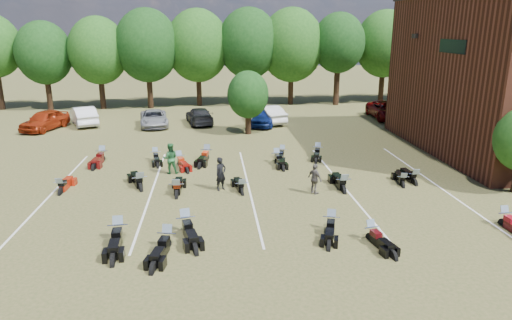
{
  "coord_description": "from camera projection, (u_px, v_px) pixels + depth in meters",
  "views": [
    {
      "loc": [
        -4.84,
        -19.5,
        8.1
      ],
      "look_at": [
        -2.52,
        4.0,
        1.2
      ],
      "focal_mm": 32.0,
      "sensor_mm": 36.0,
      "label": 1
    }
  ],
  "objects": [
    {
      "name": "motorcycle_11",
      "position": [
        343.0,
        192.0,
        23.26
      ],
      "size": [
        0.8,
        2.49,
        1.39
      ],
      "primitive_type": null,
      "rotation": [
        0.0,
        0.0,
        3.14
      ],
      "color": "black",
      "rests_on": "ground"
    },
    {
      "name": "motorcycle_3",
      "position": [
        331.0,
        230.0,
        18.87
      ],
      "size": [
        1.34,
        2.35,
        1.25
      ],
      "primitive_type": null,
      "rotation": [
        0.0,
        0.0,
        -0.3
      ],
      "color": "black",
      "rests_on": "ground"
    },
    {
      "name": "car_4",
      "position": [
        266.0,
        116.0,
        38.87
      ],
      "size": [
        3.41,
        4.97,
        1.57
      ],
      "primitive_type": "imported",
      "rotation": [
        0.0,
        0.0,
        -0.37
      ],
      "color": "navy",
      "rests_on": "ground"
    },
    {
      "name": "motorcycle_12",
      "position": [
        403.0,
        187.0,
        24.06
      ],
      "size": [
        0.95,
        2.07,
        1.11
      ],
      "primitive_type": null,
      "rotation": [
        0.0,
        0.0,
        2.98
      ],
      "color": "black",
      "rests_on": "ground"
    },
    {
      "name": "motorcycle_1",
      "position": [
        186.0,
        233.0,
        18.67
      ],
      "size": [
        1.35,
        2.62,
        1.39
      ],
      "primitive_type": null,
      "rotation": [
        0.0,
        0.0,
        0.23
      ],
      "color": "black",
      "rests_on": "ground"
    },
    {
      "name": "motorcycle_14",
      "position": [
        103.0,
        161.0,
        28.63
      ],
      "size": [
        0.93,
        2.48,
        1.36
      ],
      "primitive_type": null,
      "rotation": [
        0.0,
        0.0,
        -0.07
      ],
      "color": "#4E0B0B",
      "rests_on": "ground"
    },
    {
      "name": "motorcycle_17",
      "position": [
        207.0,
        160.0,
        28.91
      ],
      "size": [
        1.32,
        2.56,
        1.37
      ],
      "primitive_type": null,
      "rotation": [
        0.0,
        0.0,
        -0.23
      ],
      "color": "black",
      "rests_on": "ground"
    },
    {
      "name": "car_7",
      "position": [
        410.0,
        115.0,
        40.33
      ],
      "size": [
        2.76,
        4.71,
        1.28
      ],
      "primitive_type": "imported",
      "rotation": [
        0.0,
        0.0,
        2.91
      ],
      "color": "#39393E",
      "rests_on": "ground"
    },
    {
      "name": "car_3",
      "position": [
        199.0,
        116.0,
        39.55
      ],
      "size": [
        2.71,
        5.05,
        1.39
      ],
      "primitive_type": "imported",
      "rotation": [
        0.0,
        0.0,
        3.31
      ],
      "color": "black",
      "rests_on": "ground"
    },
    {
      "name": "motorcycle_6",
      "position": [
        503.0,
        226.0,
        19.31
      ],
      "size": [
        0.75,
        2.2,
        1.22
      ],
      "primitive_type": null,
      "rotation": [
        0.0,
        0.0,
        0.02
      ],
      "color": "#4D0B0C",
      "rests_on": "ground"
    },
    {
      "name": "tree_line",
      "position": [
        247.0,
        45.0,
        47.19
      ],
      "size": [
        56.0,
        6.0,
        9.79
      ],
      "color": "black",
      "rests_on": "ground"
    },
    {
      "name": "motorcycle_20",
      "position": [
        317.0,
        156.0,
        29.81
      ],
      "size": [
        1.27,
        2.28,
        1.21
      ],
      "primitive_type": null,
      "rotation": [
        0.0,
        0.0,
        -0.28
      ],
      "color": "black",
      "rests_on": "ground"
    },
    {
      "name": "car_5",
      "position": [
        267.0,
        114.0,
        39.84
      ],
      "size": [
        3.18,
        5.07,
        1.58
      ],
      "primitive_type": "imported",
      "rotation": [
        0.0,
        0.0,
        3.48
      ],
      "color": "silver",
      "rests_on": "ground"
    },
    {
      "name": "motorcycle_10",
      "position": [
        242.0,
        194.0,
        23.01
      ],
      "size": [
        0.94,
        2.15,
        1.16
      ],
      "primitive_type": null,
      "rotation": [
        0.0,
        0.0,
        3.28
      ],
      "color": "black",
      "rests_on": "ground"
    },
    {
      "name": "motorcycle_18",
      "position": [
        277.0,
        163.0,
        28.33
      ],
      "size": [
        0.9,
        2.32,
        1.26
      ],
      "primitive_type": null,
      "rotation": [
        0.0,
        0.0,
        0.08
      ],
      "color": "black",
      "rests_on": "ground"
    },
    {
      "name": "motorcycle_8",
      "position": [
        177.0,
        197.0,
        22.59
      ],
      "size": [
        0.83,
        2.44,
        1.35
      ],
      "primitive_type": null,
      "rotation": [
        0.0,
        0.0,
        3.12
      ],
      "color": "black",
      "rests_on": "ground"
    },
    {
      "name": "motorcycle_16",
      "position": [
        156.0,
        161.0,
        28.76
      ],
      "size": [
        1.04,
        2.19,
        1.17
      ],
      "primitive_type": null,
      "rotation": [
        0.0,
        0.0,
        0.18
      ],
      "color": "black",
      "rests_on": "ground"
    },
    {
      "name": "person_black",
      "position": [
        221.0,
        174.0,
        23.34
      ],
      "size": [
        0.76,
        0.72,
        1.74
      ],
      "primitive_type": "imported",
      "rotation": [
        0.0,
        0.0,
        0.66
      ],
      "color": "black",
      "rests_on": "ground"
    },
    {
      "name": "parking_lines",
      "position": [
        249.0,
        187.0,
        23.93
      ],
      "size": [
        20.1,
        14.0,
        0.01
      ],
      "color": "silver",
      "rests_on": "ground"
    },
    {
      "name": "car_0",
      "position": [
        45.0,
        120.0,
        37.15
      ],
      "size": [
        3.25,
        5.09,
        1.61
      ],
      "primitive_type": "imported",
      "rotation": [
        0.0,
        0.0,
        -0.31
      ],
      "color": "maroon",
      "rests_on": "ground"
    },
    {
      "name": "motorcycle_9",
      "position": [
        141.0,
        190.0,
        23.58
      ],
      "size": [
        1.57,
        2.61,
        1.39
      ],
      "primitive_type": null,
      "rotation": [
        0.0,
        0.0,
        3.48
      ],
      "color": "black",
      "rests_on": "ground"
    },
    {
      "name": "motorcycle_13",
      "position": [
        414.0,
        184.0,
        24.4
      ],
      "size": [
        0.76,
        2.24,
        1.24
      ],
      "primitive_type": null,
      "rotation": [
        0.0,
        0.0,
        3.16
      ],
      "color": "black",
      "rests_on": "ground"
    },
    {
      "name": "young_tree_midfield",
      "position": [
        248.0,
        95.0,
        35.1
      ],
      "size": [
        3.2,
        3.2,
        4.7
      ],
      "color": "black",
      "rests_on": "ground"
    },
    {
      "name": "car_1",
      "position": [
        84.0,
        116.0,
        39.08
      ],
      "size": [
        3.47,
        5.14,
        1.6
      ],
      "primitive_type": "imported",
      "rotation": [
        0.0,
        0.0,
        3.54
      ],
      "color": "silver",
      "rests_on": "ground"
    },
    {
      "name": "person_green",
      "position": [
        170.0,
        158.0,
        26.0
      ],
      "size": [
        0.89,
        0.7,
        1.79
      ],
      "primitive_type": "imported",
      "rotation": [
        0.0,
        0.0,
        3.17
      ],
      "color": "#225C2F",
      "rests_on": "ground"
    },
    {
      "name": "car_2",
      "position": [
        154.0,
        118.0,
        38.57
      ],
      "size": [
        2.91,
        5.12,
        1.35
      ],
      "primitive_type": "imported",
      "rotation": [
        0.0,
        0.0,
        0.14
      ],
      "color": "gray",
      "rests_on": "ground"
    },
    {
      "name": "motorcycle_2",
      "position": [
        167.0,
        248.0,
        17.34
      ],
      "size": [
        1.2,
        2.45,
        1.31
      ],
      "primitive_type": null,
      "rotation": [
        0.0,
        0.0,
        -0.2
      ],
      "color": "black",
      "rests_on": "ground"
    },
    {
      "name": "person_grey",
      "position": [
        315.0,
        179.0,
        22.83
      ],
      "size": [
        0.8,
        0.98,
        1.57
      ],
      "primitive_type": "imported",
      "rotation": [
        0.0,
        0.0,
        2.11
      ],
      "color": "#59534C",
      "rests_on": "ground"
    },
    {
      "name": "motorcycle_19",
      "position": [
        282.0,
        158.0,
        29.42
      ],
      "size": [
        1.15,
        2.15,
        1.14
      ],
      "primitive_type": null,
      "rotation": [
        0.0,
        0.0,
        -0.25
      ],
      "color": "black",
      "rests_on": "ground"
    },
    {
      "name": "motorcycle_5",
      "position": [
        371.0,
        240.0,
        18.0
      ],
      "size": [
        1.08,
        2.19,
        1.17
      ],
      "primitive_type": null,
      "rotation": [
        0.0,
        0.0,
        0.2
      ],
      "color": "black",
      "rests_on": "ground"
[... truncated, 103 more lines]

